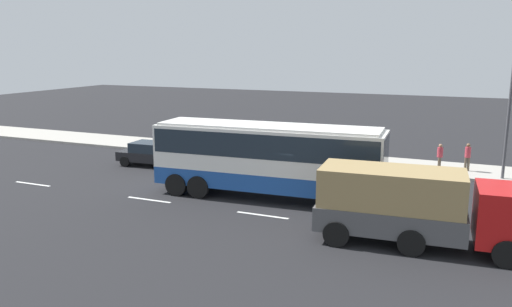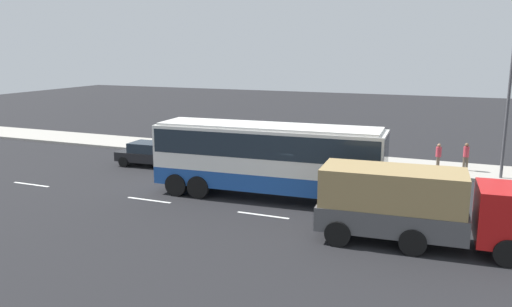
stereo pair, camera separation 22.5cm
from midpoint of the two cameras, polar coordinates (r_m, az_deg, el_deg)
name	(u,v)px [view 2 (the right image)]	position (r m, az deg, el deg)	size (l,w,h in m)	color
ground_plane	(276,198)	(24.71, 1.95, -5.03)	(120.00, 120.00, 0.00)	black
sidewalk_curb	(325,159)	(33.19, 7.54, -0.65)	(80.00, 4.00, 0.15)	#A8A399
lane_centreline	(297,220)	(21.75, 4.32, -7.41)	(39.58, 0.16, 0.01)	white
coach_bus	(267,153)	(24.29, 1.03, 0.05)	(11.17, 3.21, 3.57)	#1E4C9E
cargo_truck	(418,204)	(19.50, 17.35, -5.47)	(7.59, 2.94, 2.80)	red
car_black_sedan	(153,154)	(31.82, -11.63, -0.03)	(4.70, 2.05, 1.46)	black
pedestrian_near_curb	(466,155)	(31.81, 22.31, -0.13)	(0.32, 0.32, 1.61)	brown
pedestrian_at_crossing	(438,155)	(31.48, 19.60, -0.13)	(0.32, 0.32, 1.54)	brown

